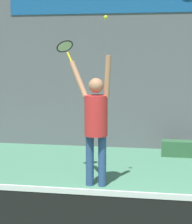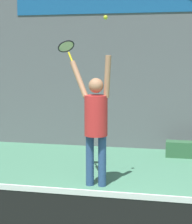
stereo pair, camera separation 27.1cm
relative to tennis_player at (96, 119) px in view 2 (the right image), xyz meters
name	(u,v)px [view 2 (the right image)]	position (x,y,z in m)	size (l,w,h in m)	color
back_wall	(154,37)	(0.68, 2.89, 1.41)	(18.00, 0.10, 5.00)	slate
tennis_player	(96,119)	(0.00, 0.00, 0.00)	(0.77, 0.47, 2.10)	#2D4C7F
tennis_racket	(66,47)	(-0.58, 0.37, 1.14)	(0.37, 0.37, 0.37)	yellow
tennis_ball	(106,17)	(0.16, -0.05, 1.58)	(0.07, 0.07, 0.07)	#CCDB2D
equipment_bag	(184,149)	(1.41, 2.22, -0.93)	(0.75, 0.29, 0.33)	#33663F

